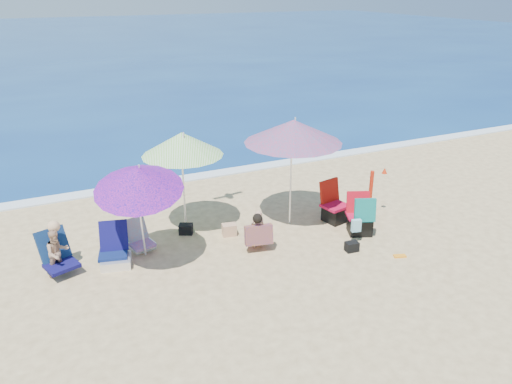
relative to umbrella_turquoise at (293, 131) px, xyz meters
name	(u,v)px	position (x,y,z in m)	size (l,w,h in m)	color
ground	(290,257)	(-0.79, -1.42, -2.18)	(120.00, 120.00, 0.00)	#D8BC84
sea	(66,42)	(-0.79, 43.58, -2.23)	(120.00, 80.00, 0.12)	navy
foam	(206,175)	(-0.79, 3.68, -2.16)	(120.00, 0.50, 0.04)	white
umbrella_turquoise	(293,131)	(0.00, 0.00, 0.00)	(2.73, 2.73, 2.47)	white
umbrella_striped	(182,144)	(-2.32, 0.62, -0.16)	(2.17, 2.17, 2.31)	white
umbrella_blue	(138,179)	(-3.54, -0.59, -0.32)	(2.10, 2.15, 2.27)	white
furled_umbrella	(373,188)	(1.99, -0.40, -1.52)	(0.34, 0.33, 1.19)	red
chair_navy	(115,254)	(-4.05, -0.18, -1.97)	(0.71, 0.86, 0.79)	#0D1B4A
chair_rainbow	(141,241)	(-3.45, 0.20, -2.01)	(0.58, 0.72, 0.64)	#E25062
camp_chair_left	(335,209)	(0.97, -0.37, -1.89)	(0.71, 0.69, 0.97)	#AB0C31
camp_chair_right	(360,220)	(1.09, -1.16, -1.84)	(0.80, 0.81, 0.94)	#BC0D37
person_center	(258,231)	(-1.23, -0.84, -1.77)	(0.63, 0.61, 0.84)	tan
person_left	(57,251)	(-5.08, -0.12, -1.70)	(0.76, 0.91, 1.04)	tan
bag_black_a	(186,229)	(-2.39, 0.46, -2.07)	(0.36, 0.33, 0.22)	black
bag_tan	(229,230)	(-1.55, -0.02, -2.05)	(0.34, 0.27, 0.26)	tan
bag_black_b	(352,247)	(0.49, -1.75, -2.07)	(0.28, 0.20, 0.20)	black
orange_item	(400,256)	(1.24, -2.36, -2.16)	(0.27, 0.18, 0.03)	orange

